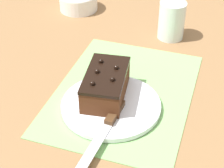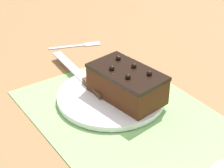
% 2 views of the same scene
% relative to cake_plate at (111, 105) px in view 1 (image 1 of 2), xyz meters
% --- Properties ---
extents(ground_plane, '(3.00, 3.00, 0.00)m').
position_rel_cake_plate_xyz_m(ground_plane, '(0.07, -0.01, -0.01)').
color(ground_plane, olive).
extents(placemat_woven, '(0.46, 0.34, 0.00)m').
position_rel_cake_plate_xyz_m(placemat_woven, '(0.07, -0.01, -0.01)').
color(placemat_woven, '#7AB266').
rests_on(placemat_woven, ground_plane).
extents(cake_plate, '(0.24, 0.24, 0.01)m').
position_rel_cake_plate_xyz_m(cake_plate, '(0.00, 0.00, 0.00)').
color(cake_plate, white).
rests_on(cake_plate, placemat_woven).
extents(chocolate_cake, '(0.18, 0.12, 0.08)m').
position_rel_cake_plate_xyz_m(chocolate_cake, '(0.03, 0.02, 0.04)').
color(chocolate_cake, '#472614').
rests_on(chocolate_cake, cake_plate).
extents(serving_knife, '(0.26, 0.04, 0.01)m').
position_rel_cake_plate_xyz_m(serving_knife, '(-0.08, -0.02, 0.01)').
color(serving_knife, '#472D19').
rests_on(serving_knife, cake_plate).
extents(drinking_glass, '(0.08, 0.08, 0.12)m').
position_rel_cake_plate_xyz_m(drinking_glass, '(0.39, -0.07, 0.05)').
color(drinking_glass, silver).
rests_on(drinking_glass, ground_plane).
extents(small_bowl, '(0.13, 0.13, 0.06)m').
position_rel_cake_plate_xyz_m(small_bowl, '(0.48, 0.29, 0.02)').
color(small_bowl, white).
rests_on(small_bowl, ground_plane).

